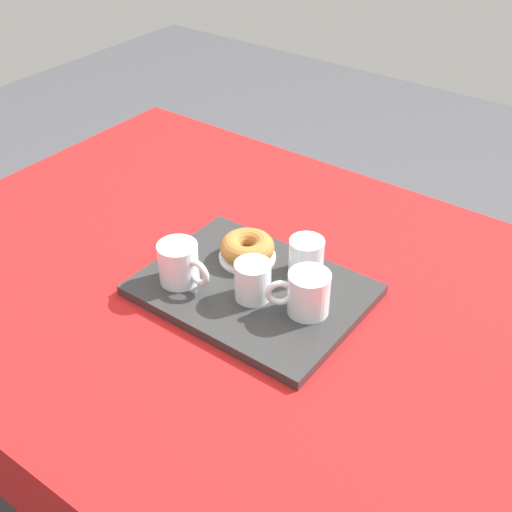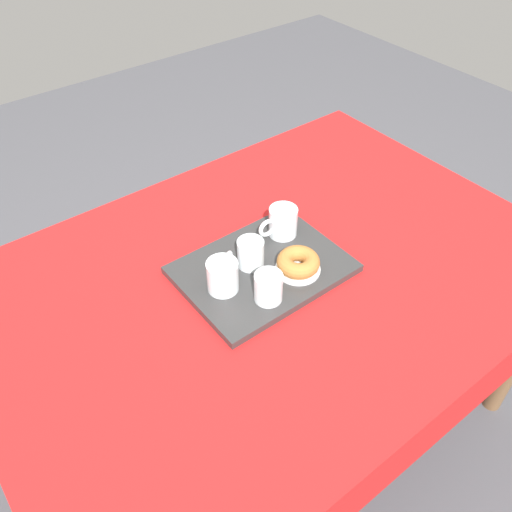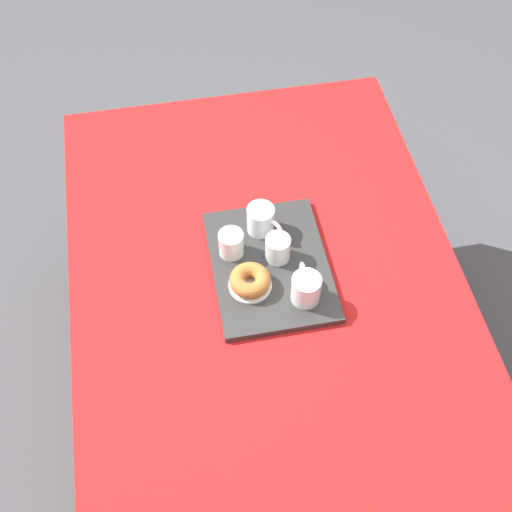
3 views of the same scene
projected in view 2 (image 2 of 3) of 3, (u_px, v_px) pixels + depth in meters
ground_plane at (269, 417)px, 1.93m from camera, size 6.00×6.00×0.00m
dining_table at (273, 290)px, 1.49m from camera, size 1.54×1.09×0.73m
serving_tray at (262, 269)px, 1.42m from camera, size 0.43×0.32×0.02m
tea_mug_left at (282, 223)px, 1.49m from camera, size 0.12×0.08×0.08m
tea_mug_right at (223, 276)px, 1.33m from camera, size 0.11×0.10×0.08m
water_glass_near at (268, 288)px, 1.31m from camera, size 0.07×0.07×0.08m
water_glass_far at (251, 254)px, 1.40m from camera, size 0.07×0.07×0.08m
donut_plate_left at (298, 269)px, 1.40m from camera, size 0.12×0.12×0.01m
sugar_donut_left at (298, 262)px, 1.39m from camera, size 0.11×0.11×0.04m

